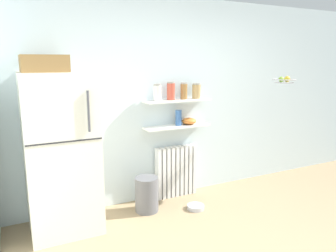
% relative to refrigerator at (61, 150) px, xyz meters
% --- Properties ---
extents(ground_plane, '(7.04, 7.04, 0.00)m').
position_rel_refrigerator_xyz_m(ground_plane, '(1.55, -1.17, -0.89)').
color(ground_plane, '#9E8460').
extents(back_wall, '(7.04, 0.10, 2.60)m').
position_rel_refrigerator_xyz_m(back_wall, '(1.55, 0.38, 0.41)').
color(back_wall, silver).
rests_on(back_wall, ground_plane).
extents(refrigerator, '(0.72, 0.69, 1.86)m').
position_rel_refrigerator_xyz_m(refrigerator, '(0.00, 0.00, 0.00)').
color(refrigerator, silver).
rests_on(refrigerator, ground_plane).
extents(radiator, '(0.57, 0.12, 0.69)m').
position_rel_refrigerator_xyz_m(radiator, '(1.50, 0.25, -0.54)').
color(radiator, white).
rests_on(radiator, ground_plane).
extents(wall_shelf_lower, '(0.89, 0.22, 0.02)m').
position_rel_refrigerator_xyz_m(wall_shelf_lower, '(1.50, 0.22, 0.08)').
color(wall_shelf_lower, white).
extents(wall_shelf_upper, '(0.89, 0.22, 0.02)m').
position_rel_refrigerator_xyz_m(wall_shelf_upper, '(1.50, 0.22, 0.42)').
color(wall_shelf_upper, white).
extents(storage_jar_0, '(0.10, 0.10, 0.21)m').
position_rel_refrigerator_xyz_m(storage_jar_0, '(1.22, 0.22, 0.54)').
color(storage_jar_0, silver).
rests_on(storage_jar_0, wall_shelf_upper).
extents(storage_jar_1, '(0.10, 0.10, 0.23)m').
position_rel_refrigerator_xyz_m(storage_jar_1, '(1.41, 0.22, 0.55)').
color(storage_jar_1, '#C64C38').
rests_on(storage_jar_1, wall_shelf_upper).
extents(storage_jar_2, '(0.09, 0.09, 0.22)m').
position_rel_refrigerator_xyz_m(storage_jar_2, '(1.59, 0.22, 0.54)').
color(storage_jar_2, olive).
rests_on(storage_jar_2, wall_shelf_upper).
extents(storage_jar_3, '(0.11, 0.11, 0.20)m').
position_rel_refrigerator_xyz_m(storage_jar_3, '(1.78, 0.22, 0.53)').
color(storage_jar_3, tan).
rests_on(storage_jar_3, wall_shelf_upper).
extents(vase, '(0.08, 0.08, 0.20)m').
position_rel_refrigerator_xyz_m(vase, '(1.52, 0.22, 0.19)').
color(vase, '#38609E').
rests_on(vase, wall_shelf_lower).
extents(shelf_bowl, '(0.20, 0.20, 0.09)m').
position_rel_refrigerator_xyz_m(shelf_bowl, '(1.68, 0.22, 0.14)').
color(shelf_bowl, orange).
rests_on(shelf_bowl, wall_shelf_lower).
extents(trash_bin, '(0.28, 0.28, 0.43)m').
position_rel_refrigerator_xyz_m(trash_bin, '(0.96, -0.01, -0.67)').
color(trash_bin, slate).
rests_on(trash_bin, ground_plane).
extents(pet_food_bowl, '(0.21, 0.21, 0.05)m').
position_rel_refrigerator_xyz_m(pet_food_bowl, '(1.53, -0.23, -0.86)').
color(pet_food_bowl, '#B7B7BC').
rests_on(pet_food_bowl, ground_plane).
extents(hanging_fruit_basket, '(0.31, 0.31, 0.09)m').
position_rel_refrigerator_xyz_m(hanging_fruit_basket, '(2.86, -0.24, 0.67)').
color(hanging_fruit_basket, '#B2B2B7').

